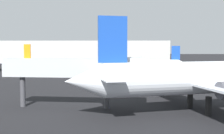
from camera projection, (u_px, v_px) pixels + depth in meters
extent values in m
cylinder|color=silver|center=(209.00, 77.00, 34.63)|extent=(26.86, 10.99, 3.99)
cone|color=silver|center=(84.00, 81.00, 30.86)|extent=(5.30, 5.02, 3.99)
cube|color=silver|center=(199.00, 82.00, 34.35)|extent=(11.03, 26.83, 0.25)
cube|color=silver|center=(108.00, 77.00, 31.49)|extent=(4.75, 9.11, 0.17)
cube|color=#1947B2|center=(113.00, 39.00, 31.31)|extent=(3.30, 1.19, 5.23)
cylinder|color=#4C4C54|center=(185.00, 79.00, 39.47)|extent=(3.51, 2.64, 1.88)
cube|color=black|center=(190.00, 100.00, 36.55)|extent=(0.64, 0.64, 2.25)
cube|color=black|center=(208.00, 106.00, 32.51)|extent=(0.64, 0.64, 2.25)
cylinder|color=silver|center=(137.00, 64.00, 82.76)|extent=(24.03, 3.68, 2.54)
cone|color=silver|center=(93.00, 64.00, 83.74)|extent=(2.91, 2.67, 2.54)
cone|color=silver|center=(183.00, 64.00, 81.79)|extent=(2.91, 2.67, 2.54)
cube|color=silver|center=(141.00, 65.00, 82.70)|extent=(4.33, 19.14, 0.18)
cube|color=silver|center=(177.00, 63.00, 81.90)|extent=(2.14, 6.49, 0.12)
cube|color=#1947B2|center=(176.00, 53.00, 81.71)|extent=(2.45, 0.35, 4.03)
cylinder|color=#4C4C54|center=(139.00, 66.00, 79.17)|extent=(2.35, 1.48, 1.37)
cylinder|color=#4C4C54|center=(139.00, 65.00, 86.35)|extent=(2.35, 1.48, 1.37)
cube|color=black|center=(112.00, 71.00, 83.47)|extent=(0.40, 0.40, 1.72)
cube|color=black|center=(141.00, 71.00, 81.31)|extent=(0.40, 0.40, 1.72)
cube|color=black|center=(141.00, 71.00, 84.35)|extent=(0.40, 0.40, 1.72)
cone|color=white|center=(33.00, 62.00, 92.53)|extent=(3.14, 2.96, 2.41)
cube|color=white|center=(2.00, 63.00, 95.67)|extent=(9.13, 23.73, 0.18)
cube|color=white|center=(29.00, 62.00, 92.96)|extent=(3.29, 6.67, 0.12)
cube|color=orange|center=(27.00, 51.00, 92.81)|extent=(2.43, 0.80, 4.82)
cylinder|color=#4C4C54|center=(8.00, 63.00, 100.17)|extent=(2.55, 1.87, 1.37)
cube|color=black|center=(5.00, 67.00, 97.26)|extent=(0.46, 0.46, 1.64)
cube|color=#B2B7BC|center=(64.00, 68.00, 36.57)|extent=(16.36, 2.97, 2.40)
cube|color=#B2B7BC|center=(134.00, 68.00, 35.57)|extent=(2.63, 2.99, 2.80)
cylinder|color=#3F3F44|center=(107.00, 93.00, 36.18)|extent=(0.70, 0.70, 4.07)
cylinder|color=#3F3F44|center=(23.00, 92.00, 37.43)|extent=(0.70, 0.70, 4.07)
cube|color=#B7B7B2|center=(74.00, 52.00, 137.49)|extent=(89.74, 25.34, 10.78)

